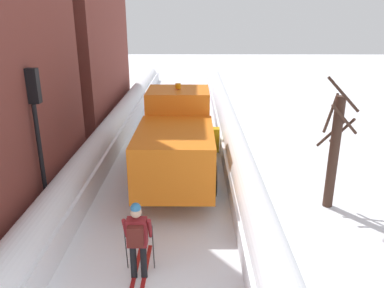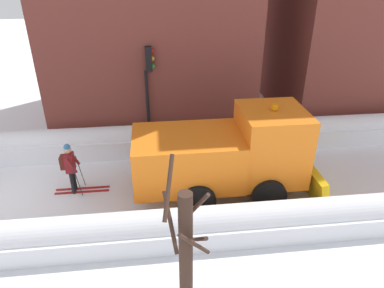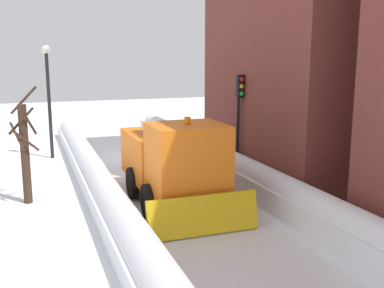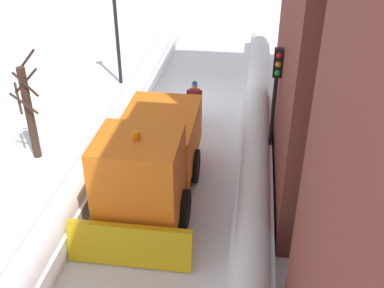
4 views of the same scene
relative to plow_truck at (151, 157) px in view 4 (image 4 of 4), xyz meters
name	(u,v)px [view 4 (image 4 of 4)]	position (x,y,z in m)	size (l,w,h in m)	color
ground_plane	(147,264)	(-0.43, 2.79, -1.48)	(80.00, 80.00, 0.00)	white
snowbank_left	(251,259)	(-3.07, 2.79, -0.93)	(1.10, 36.00, 1.19)	white
snowbank_right	(46,241)	(2.20, 2.79, -1.01)	(1.10, 36.00, 1.06)	white
plow_truck	(151,157)	(0.00, 0.00, 0.00)	(3.20, 5.98, 3.12)	orange
skier	(194,100)	(-0.61, -5.12, -0.48)	(0.62, 1.80, 1.81)	black
traffic_light_pole	(276,86)	(-3.54, -2.42, 1.45)	(0.28, 0.42, 4.15)	black
street_lamp	(115,12)	(3.44, -8.69, 1.92)	(0.40, 0.40, 5.38)	black
bare_tree_near	(29,111)	(4.58, -1.83, 0.32)	(1.00, 0.91, 3.92)	#3F2A20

